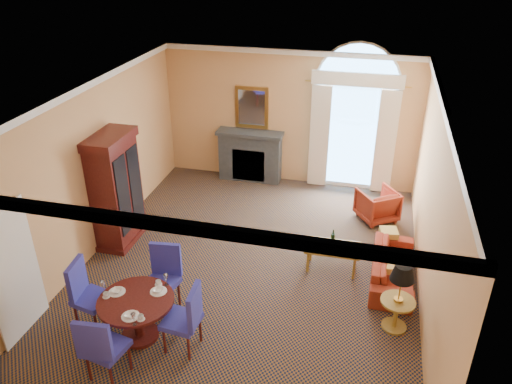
% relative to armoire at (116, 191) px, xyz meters
% --- Properties ---
extents(ground, '(7.50, 7.50, 0.00)m').
position_rel_armoire_xyz_m(ground, '(2.72, -0.29, -1.08)').
color(ground, '#0F1A31').
rests_on(ground, ground).
extents(room_envelope, '(6.04, 7.52, 3.45)m').
position_rel_armoire_xyz_m(room_envelope, '(2.69, 0.37, 1.43)').
color(room_envelope, '#E1A96B').
rests_on(room_envelope, ground).
extents(armoire, '(0.64, 1.14, 2.24)m').
position_rel_armoire_xyz_m(armoire, '(0.00, 0.00, 0.00)').
color(armoire, '#3E100E').
rests_on(armoire, ground).
extents(dining_table, '(1.13, 1.13, 0.91)m').
position_rel_armoire_xyz_m(dining_table, '(1.55, -2.43, -0.55)').
color(dining_table, '#3E100E').
rests_on(dining_table, ground).
extents(dining_chair_north, '(0.60, 0.60, 1.12)m').
position_rel_armoire_xyz_m(dining_chair_north, '(1.64, -1.64, -0.44)').
color(dining_chair_north, '#28289E').
rests_on(dining_chair_north, ground).
extents(dining_chair_south, '(0.59, 0.59, 1.12)m').
position_rel_armoire_xyz_m(dining_chair_south, '(1.47, -3.32, -0.44)').
color(dining_chair_south, '#28289E').
rests_on(dining_chair_south, ground).
extents(dining_chair_east, '(0.55, 0.55, 1.12)m').
position_rel_armoire_xyz_m(dining_chair_east, '(2.38, -2.48, -0.44)').
color(dining_chair_east, '#28289E').
rests_on(dining_chair_east, ground).
extents(dining_chair_west, '(0.59, 0.59, 1.12)m').
position_rel_armoire_xyz_m(dining_chair_west, '(0.65, -2.34, -0.44)').
color(dining_chair_west, '#28289E').
rests_on(dining_chair_west, ground).
extents(sofa, '(0.75, 1.84, 0.53)m').
position_rel_armoire_xyz_m(sofa, '(5.27, -0.07, -0.81)').
color(sofa, maroon).
rests_on(sofa, ground).
extents(armchair, '(1.03, 1.04, 0.69)m').
position_rel_armoire_xyz_m(armchair, '(4.93, 2.02, -0.74)').
color(armchair, maroon).
rests_on(armchair, ground).
extents(coffee_table, '(0.98, 0.56, 0.86)m').
position_rel_armoire_xyz_m(coffee_table, '(4.19, -0.02, -0.62)').
color(coffee_table, '#A48031').
rests_on(coffee_table, ground).
extents(side_table, '(0.53, 0.53, 1.15)m').
position_rel_armoire_xyz_m(side_table, '(5.32, -1.30, -0.33)').
color(side_table, '#A48031').
rests_on(side_table, ground).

